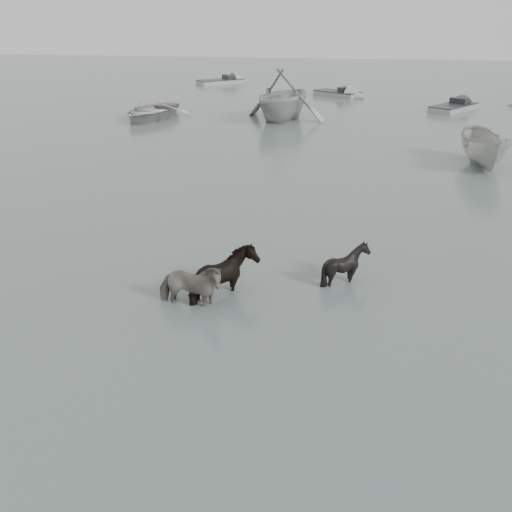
# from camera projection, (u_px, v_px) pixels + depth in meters

# --- Properties ---
(ground) EXTENTS (140.00, 140.00, 0.00)m
(ground) POSITION_uv_depth(u_px,v_px,m) (276.00, 307.00, 13.07)
(ground) COLOR #4B5957
(ground) RESTS_ON ground
(pony_pinto) EXTENTS (1.65, 0.82, 1.36)m
(pony_pinto) POSITION_uv_depth(u_px,v_px,m) (189.00, 279.00, 12.88)
(pony_pinto) COLOR black
(pony_pinto) RESTS_ON ground
(pony_dark) EXTENTS (1.56, 1.72, 1.50)m
(pony_dark) POSITION_uv_depth(u_px,v_px,m) (225.00, 268.00, 13.27)
(pony_dark) COLOR black
(pony_dark) RESTS_ON ground
(pony_black) EXTENTS (1.23, 1.12, 1.23)m
(pony_black) POSITION_uv_depth(u_px,v_px,m) (346.00, 259.00, 14.07)
(pony_black) COLOR black
(pony_black) RESTS_ON ground
(rowboat_lead) EXTENTS (4.56, 5.85, 1.11)m
(rowboat_lead) POSITION_uv_depth(u_px,v_px,m) (150.00, 109.00, 35.10)
(rowboat_lead) COLOR #BBBBB6
(rowboat_lead) RESTS_ON ground
(rowboat_trail) EXTENTS (6.89, 7.39, 3.16)m
(rowboat_trail) POSITION_uv_depth(u_px,v_px,m) (283.00, 93.00, 34.27)
(rowboat_trail) COLOR #A7A9A7
(rowboat_trail) RESTS_ON ground
(boat_small) EXTENTS (1.78, 4.34, 1.65)m
(boat_small) POSITION_uv_depth(u_px,v_px,m) (485.00, 147.00, 24.41)
(boat_small) COLOR #AAA9A5
(boat_small) RESTS_ON ground
(skiff_port) EXTENTS (4.53, 5.42, 0.75)m
(skiff_port) POSITION_uv_depth(u_px,v_px,m) (454.00, 105.00, 37.80)
(skiff_port) COLOR #939593
(skiff_port) RESTS_ON ground
(skiff_mid) EXTENTS (4.97, 4.10, 0.75)m
(skiff_mid) POSITION_uv_depth(u_px,v_px,m) (338.00, 91.00, 43.94)
(skiff_mid) COLOR gray
(skiff_mid) RESTS_ON ground
(skiff_far) EXTENTS (5.45, 4.92, 0.75)m
(skiff_far) POSITION_uv_depth(u_px,v_px,m) (220.00, 80.00, 50.99)
(skiff_far) COLOR #9EA09E
(skiff_far) RESTS_ON ground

